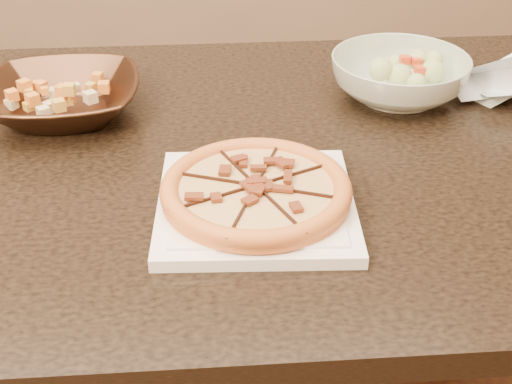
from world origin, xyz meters
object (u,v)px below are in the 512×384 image
Objects in this scene: dining_table at (183,202)px; pizza at (256,190)px; plate at (256,204)px; salad_bowl at (399,78)px; bronze_bowl at (63,99)px.

dining_table is 0.24m from pizza.
plate is 0.45m from salad_bowl.
bronze_bowl is (-0.32, 0.30, -0.00)m from pizza.
pizza is at bearing -127.10° from salad_bowl.
salad_bowl is at bearing 25.69° from dining_table.
dining_table is at bearing -32.95° from bronze_bowl.
pizza is 0.44m from bronze_bowl.
pizza reaches higher than plate.
plate is 1.04× the size of pizza.
plate is 0.02m from pizza.
pizza is at bearing -43.64° from bronze_bowl.
dining_table is 6.00× the size of salad_bowl.
dining_table is 5.64× the size of pizza.
bronze_bowl is at bearing 136.36° from pizza.
dining_table is 5.43× the size of plate.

